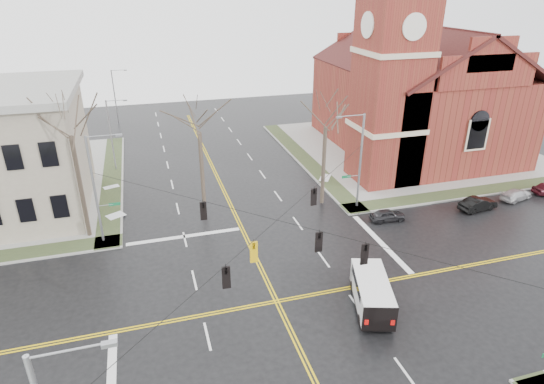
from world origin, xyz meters
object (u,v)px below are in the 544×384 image
object	(u,v)px
signal_pole_nw	(97,187)
church	(413,84)
streetlight_north_b	(116,95)
parked_car_c	(516,195)
cargo_van	(371,290)
tree_ne	(326,122)
streetlight_north_a	(112,133)
parked_car_b	(478,204)
parked_car_a	(388,215)
signal_pole_ne	(359,159)
tree_nw_far	(69,129)
tree_nw_near	(199,127)

from	to	relation	value
signal_pole_nw	church	bearing A→B (deg)	20.21
streetlight_north_b	parked_car_c	size ratio (longest dim) A/B	2.17
cargo_van	tree_ne	distance (m)	16.90
streetlight_north_a	parked_car_c	size ratio (longest dim) A/B	2.17
parked_car_b	parked_car_a	bearing A→B (deg)	78.64
signal_pole_ne	streetlight_north_b	bearing A→B (deg)	121.05
parked_car_a	parked_car_b	bearing A→B (deg)	-89.07
signal_pole_ne	tree_nw_far	size ratio (longest dim) A/B	0.69
parked_car_a	tree_nw_near	world-z (taller)	tree_nw_near
streetlight_north_b	streetlight_north_a	bearing A→B (deg)	-90.00
tree_nw_near	tree_nw_far	bearing A→B (deg)	-172.01
signal_pole_nw	tree_ne	size ratio (longest dim) A/B	0.79
cargo_van	tree_nw_near	distance (m)	19.68
streetlight_north_b	tree_nw_near	distance (m)	34.94
tree_nw_far	tree_nw_near	bearing A→B (deg)	7.99
tree_ne	parked_car_b	bearing A→B (deg)	-21.47
tree_nw_far	tree_ne	world-z (taller)	tree_nw_far
parked_car_a	tree_nw_near	distance (m)	18.42
parked_car_b	parked_car_c	distance (m)	5.28
tree_nw_near	cargo_van	bearing A→B (deg)	-62.35
signal_pole_nw	streetlight_north_b	xyz separation A→B (m)	(0.67, 36.50, -0.48)
signal_pole_nw	streetlight_north_a	world-z (taller)	signal_pole_nw
streetlight_north_a	cargo_van	world-z (taller)	streetlight_north_a
tree_ne	tree_nw_far	bearing A→B (deg)	-179.23
streetlight_north_a	tree_ne	size ratio (longest dim) A/B	0.71
parked_car_c	tree_nw_near	distance (m)	31.52
streetlight_north_a	parked_car_b	xyz separation A→B (m)	(32.82, -20.26, -3.83)
parked_car_c	parked_car_b	bearing A→B (deg)	85.47
parked_car_c	streetlight_north_b	bearing A→B (deg)	29.85
church	signal_pole_ne	distance (m)	19.22
streetlight_north_a	streetlight_north_b	size ratio (longest dim) A/B	1.00
streetlight_north_a	parked_car_c	xyz separation A→B (m)	(38.02, -19.38, -3.93)
parked_car_c	tree_ne	world-z (taller)	tree_ne
cargo_van	parked_car_c	bearing A→B (deg)	43.95
streetlight_north_a	streetlight_north_b	distance (m)	20.00
parked_car_a	church	bearing A→B (deg)	-31.53
tree_nw_far	tree_ne	distance (m)	21.25
parked_car_c	parked_car_a	bearing A→B (deg)	77.38
parked_car_c	signal_pole_ne	bearing A→B (deg)	65.67
church	parked_car_c	bearing A→B (deg)	-80.85
streetlight_north_b	parked_car_c	bearing A→B (deg)	-46.01
streetlight_north_b	tree_nw_far	size ratio (longest dim) A/B	0.61
signal_pole_ne	tree_nw_near	xyz separation A→B (m)	(-13.99, 2.71, 3.35)
tree_ne	streetlight_north_a	bearing A→B (deg)	142.18
signal_pole_ne	cargo_van	distance (m)	15.09
parked_car_a	parked_car_b	distance (m)	9.24
church	tree_nw_near	distance (m)	29.40
cargo_van	tree_nw_near	xyz separation A→B (m)	(-8.52, 16.27, 7.09)
signal_pole_ne	tree_nw_near	bearing A→B (deg)	169.05
signal_pole_ne	parked_car_b	bearing A→B (deg)	-19.14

